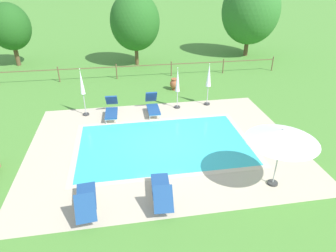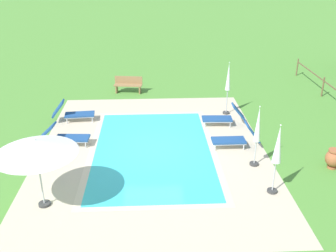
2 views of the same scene
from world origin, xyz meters
name	(u,v)px [view 1 (image 1 of 2)]	position (x,y,z in m)	size (l,w,h in m)	color
ground_plane	(164,144)	(0.00, 0.00, 0.00)	(160.00, 160.00, 0.00)	#518E38
pool_deck_paving	(164,144)	(0.00, 0.00, 0.00)	(11.41, 8.64, 0.01)	beige
swimming_pool_water	(164,144)	(0.00, 0.00, 0.01)	(7.18, 4.41, 0.01)	#38C6D1
pool_coping_rim	(164,144)	(0.00, 0.00, 0.01)	(7.66, 4.89, 0.01)	beige
sun_lounger_north_near_steps	(111,109)	(-2.20, 3.12, 0.39)	(0.68, 1.89, 0.98)	navy
sun_lounger_north_mid	(161,190)	(-0.60, -3.42, 0.38)	(0.72, 1.97, 0.91)	navy
sun_lounger_north_far	(153,106)	(-0.07, 3.21, 0.40)	(0.61, 1.83, 1.01)	navy
sun_lounger_north_end	(86,200)	(-2.98, -3.50, 0.40)	(0.76, 1.89, 1.00)	navy
patio_umbrella_open_foreground	(283,136)	(3.39, -3.30, 1.98)	(2.38, 2.38, 2.24)	#383838
patio_umbrella_closed_row_west	(209,78)	(3.04, 3.77, 1.55)	(0.32, 0.32, 2.36)	#383838
patio_umbrella_closed_row_mid_west	(178,83)	(1.31, 3.62, 1.42)	(0.32, 0.32, 2.27)	#383838
patio_umbrella_closed_row_centre	(82,86)	(-3.53, 3.52, 1.59)	(0.32, 0.32, 2.49)	#383838
terracotta_urn_near_fence	(174,84)	(1.66, 6.31, 0.39)	(0.56, 0.56, 0.73)	#A85B38
perimeter_fence	(144,68)	(0.05, 9.00, 0.70)	(19.06, 0.08, 1.05)	brown
tree_far_west	(10,27)	(-9.41, 13.56, 2.91)	(2.98, 2.98, 4.62)	brown
tree_west_mid	(251,11)	(9.32, 13.47, 3.66)	(4.70, 4.70, 6.35)	brown
tree_centre	(135,22)	(-0.23, 12.23, 3.24)	(3.68, 3.68, 5.36)	brown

